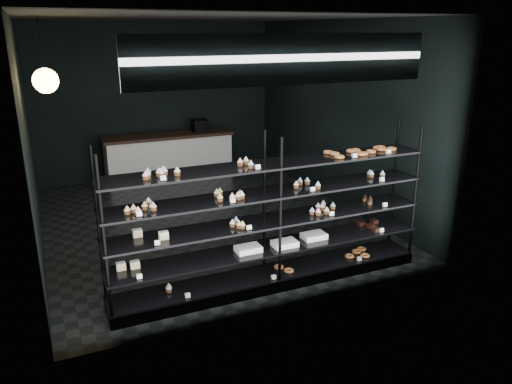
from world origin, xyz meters
TOP-DOWN VIEW (x-y plane):
  - room at (0.00, 0.00)m, footprint 5.01×6.01m
  - display_shelf at (0.05, -2.45)m, footprint 4.00×0.50m
  - signage at (0.00, -2.93)m, footprint 3.30×0.05m
  - pendant_lamp at (-2.20, -0.92)m, footprint 0.30×0.30m
  - service_counter at (0.09, 2.50)m, footprint 2.67×0.65m

SIDE VIEW (x-z plane):
  - service_counter at x=0.09m, z-range -0.11..1.12m
  - display_shelf at x=0.05m, z-range -0.33..1.58m
  - room at x=0.00m, z-range 0.00..3.20m
  - pendant_lamp at x=-2.20m, z-range 2.01..2.89m
  - signage at x=0.00m, z-range 2.50..3.00m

